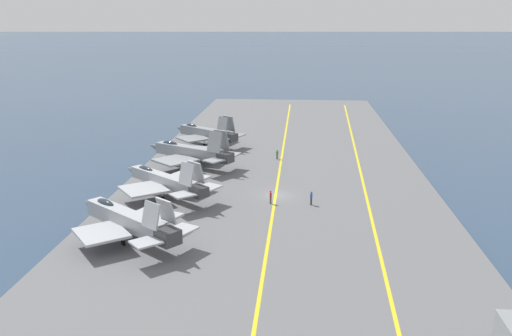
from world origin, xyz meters
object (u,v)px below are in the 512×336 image
parked_jet_nearest (127,219)px  parked_jet_fourth (206,133)px  parked_jet_third (190,152)px  crew_green_vest (277,154)px  parked_jet_second (165,180)px  crew_red_vest (271,196)px  crew_blue_vest (311,198)px

parked_jet_nearest → parked_jet_fourth: parked_jet_fourth is taller
parked_jet_nearest → parked_jet_fourth: bearing=-0.6°
parked_jet_third → crew_green_vest: (6.24, -14.07, -1.57)m
crew_green_vest → parked_jet_second: bearing=147.3°
crew_red_vest → crew_blue_vest: size_ratio=0.98×
parked_jet_second → parked_jet_third: bearing=-0.7°
parked_jet_second → crew_red_vest: (-1.42, -14.53, -1.42)m
crew_red_vest → crew_blue_vest: crew_blue_vest is taller
parked_jet_nearest → crew_green_vest: 39.94m
parked_jet_nearest → crew_red_vest: size_ratio=8.83×
parked_jet_second → parked_jet_nearest: bearing=178.0°
parked_jet_second → parked_jet_fourth: 31.82m
crew_red_vest → parked_jet_nearest: bearing=131.8°
parked_jet_nearest → crew_blue_vest: bearing=-56.7°
parked_jet_third → parked_jet_fourth: bearing=0.7°
parked_jet_third → crew_red_vest: bearing=-140.5°
parked_jet_third → crew_blue_vest: parked_jet_third is taller
parked_jet_second → parked_jet_fourth: size_ratio=1.04×
parked_jet_second → parked_jet_fourth: bearing=0.0°
parked_jet_third → parked_jet_fourth: 15.86m
parked_jet_third → crew_green_vest: parked_jet_third is taller
parked_jet_second → parked_jet_third: 15.96m
crew_green_vest → crew_blue_vest: size_ratio=0.94×
crew_green_vest → parked_jet_third: bearing=113.9°
parked_jet_third → parked_jet_fourth: parked_jet_third is taller
parked_jet_fourth → crew_red_vest: size_ratio=8.41×
crew_green_vest → crew_red_vest: bearing=-179.4°
crew_blue_vest → parked_jet_third: bearing=48.5°
parked_jet_third → crew_green_vest: bearing=-66.1°
parked_jet_second → parked_jet_fourth: (31.82, 0.01, 0.03)m
parked_jet_nearest → crew_red_vest: (13.45, -15.05, -1.39)m
parked_jet_second → crew_blue_vest: bearing=-94.2°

